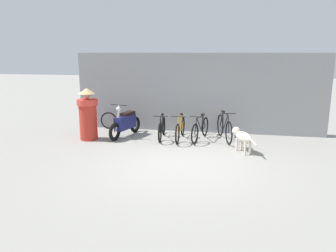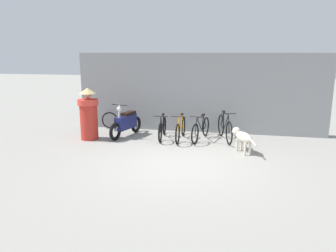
# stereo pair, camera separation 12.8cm
# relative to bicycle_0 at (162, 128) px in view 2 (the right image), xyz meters

# --- Properties ---
(ground_plane) EXTENTS (60.00, 60.00, 0.00)m
(ground_plane) POSITION_rel_bicycle_0_xyz_m (0.97, -2.38, -0.33)
(ground_plane) COLOR gray
(shop_wall_back) EXTENTS (8.50, 0.20, 2.68)m
(shop_wall_back) POSITION_rel_bicycle_0_xyz_m (0.97, 1.20, 1.02)
(shop_wall_back) COLOR gray
(shop_wall_back) RESTS_ON ground
(bicycle_0) EXTENTS (0.46, 1.60, 0.80)m
(bicycle_0) POSITION_rel_bicycle_0_xyz_m (0.00, 0.00, 0.00)
(bicycle_0) COLOR black
(bicycle_0) RESTS_ON ground
(bicycle_1) EXTENTS (0.46, 1.73, 0.83)m
(bicycle_1) POSITION_rel_bicycle_0_xyz_m (0.60, -0.05, 0.01)
(bicycle_1) COLOR black
(bicycle_1) RESTS_ON ground
(bicycle_2) EXTENTS (0.50, 1.68, 0.82)m
(bicycle_2) POSITION_rel_bicycle_0_xyz_m (1.22, 0.09, 0.01)
(bicycle_2) COLOR black
(bicycle_2) RESTS_ON ground
(bicycle_3) EXTENTS (0.59, 1.73, 0.93)m
(bicycle_3) POSITION_rel_bicycle_0_xyz_m (1.96, 0.19, 0.06)
(bicycle_3) COLOR black
(bicycle_3) RESTS_ON ground
(motorcycle) EXTENTS (0.64, 1.74, 1.10)m
(motorcycle) POSITION_rel_bicycle_0_xyz_m (-1.23, 0.03, 0.11)
(motorcycle) COLOR black
(motorcycle) RESTS_ON ground
(stray_dog) EXTENTS (0.69, 1.08, 0.63)m
(stray_dog) POSITION_rel_bicycle_0_xyz_m (2.48, -1.00, 0.11)
(stray_dog) COLOR beige
(stray_dog) RESTS_ON ground
(person_in_robes) EXTENTS (0.68, 0.68, 1.63)m
(person_in_robes) POSITION_rel_bicycle_0_xyz_m (-2.24, -0.57, 0.49)
(person_in_robes) COLOR #B72D23
(person_in_robes) RESTS_ON ground
(spare_tire_left) EXTENTS (0.61, 0.06, 0.61)m
(spare_tire_left) POSITION_rel_bicycle_0_xyz_m (-2.16, 0.96, -0.02)
(spare_tire_left) COLOR black
(spare_tire_left) RESTS_ON ground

